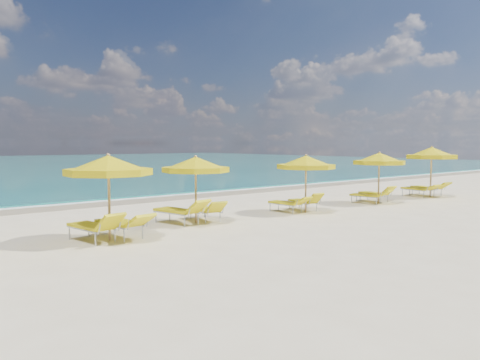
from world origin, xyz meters
TOP-DOWN VIEW (x-y plane):
  - ground_plane at (0.00, 0.00)m, footprint 120.00×120.00m
  - wet_sand_band at (0.00, 7.40)m, footprint 120.00×2.60m
  - foam_line at (0.00, 8.20)m, footprint 120.00×1.20m
  - whitecap_far at (8.00, 24.00)m, footprint 18.00×0.30m
  - umbrella_1 at (-5.93, -0.30)m, footprint 2.89×2.89m
  - umbrella_2 at (-2.63, 0.54)m, footprint 2.46×2.46m
  - umbrella_3 at (1.78, -0.16)m, footprint 2.18×2.18m
  - umbrella_4 at (6.16, -0.33)m, footprint 2.28×2.28m
  - umbrella_5 at (10.17, -0.50)m, footprint 2.63×2.63m
  - lounger_1_left at (-6.31, -0.11)m, footprint 0.93×1.95m
  - lounger_1_right at (-5.53, -0.09)m, footprint 0.94×2.08m
  - lounger_2_left at (-3.16, 0.78)m, footprint 1.05×2.10m
  - lounger_2_right at (-2.10, 0.75)m, footprint 0.85×1.83m
  - lounger_3_left at (1.30, 0.36)m, footprint 0.71×1.74m
  - lounger_3_right at (2.21, 0.34)m, footprint 0.77×1.65m
  - lounger_4_left at (5.76, -0.05)m, footprint 0.90×1.80m
  - lounger_4_right at (6.65, 0.20)m, footprint 0.74×1.73m
  - lounger_5_left at (9.78, -0.05)m, footprint 0.84×1.96m
  - lounger_5_right at (10.68, -0.07)m, footprint 0.86×1.99m

SIDE VIEW (x-z plane):
  - ground_plane at x=0.00m, z-range 0.00..0.00m
  - wet_sand_band at x=0.00m, z-range -0.01..0.01m
  - foam_line at x=0.00m, z-range -0.01..0.01m
  - whitecap_far at x=8.00m, z-range -0.03..0.03m
  - lounger_3_right at x=2.21m, z-range -0.18..0.58m
  - lounger_3_left at x=1.30m, z-range -0.14..0.54m
  - lounger_4_left at x=5.76m, z-range -0.13..0.54m
  - lounger_4_right at x=6.65m, z-range -0.18..0.60m
  - lounger_2_right at x=-2.10m, z-range -0.17..0.60m
  - lounger_5_left at x=9.78m, z-range -0.12..0.57m
  - lounger_5_right at x=10.68m, z-range -0.15..0.61m
  - lounger_1_left at x=-6.31m, z-range -0.20..0.67m
  - lounger_1_right at x=-5.53m, z-range -0.15..0.63m
  - lounger_2_left at x=-3.16m, z-range -0.19..0.69m
  - umbrella_3 at x=1.78m, z-range 0.76..2.93m
  - umbrella_2 at x=-2.63m, z-range 0.77..2.96m
  - umbrella_4 at x=6.16m, z-range 0.78..3.00m
  - umbrella_1 at x=-5.93m, z-range 0.81..3.12m
  - umbrella_5 at x=10.17m, z-range 0.86..3.30m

